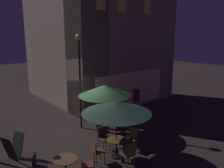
{
  "coord_description": "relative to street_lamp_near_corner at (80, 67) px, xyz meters",
  "views": [
    {
      "loc": [
        -4.97,
        -8.57,
        4.56
      ],
      "look_at": [
        2.01,
        -0.09,
        2.18
      ],
      "focal_mm": 36.33,
      "sensor_mm": 36.0,
      "label": 1
    }
  ],
  "objects": [
    {
      "name": "menu_sandwich_board",
      "position": [
        -3.52,
        -0.9,
        -2.57
      ],
      "size": [
        0.81,
        0.75,
        0.96
      ],
      "rotation": [
        0.0,
        0.0,
        0.36
      ],
      "color": "#242822",
      "rests_on": "ground"
    },
    {
      "name": "cafe_chair_7",
      "position": [
        -3.33,
        -2.78,
        -2.5
      ],
      "size": [
        0.57,
        0.57,
        0.94
      ],
      "rotation": [
        0.0,
        0.0,
        -0.59
      ],
      "color": "black",
      "rests_on": "ground"
    },
    {
      "name": "cafe_chair_3",
      "position": [
        -0.58,
        -4.06,
        -2.49
      ],
      "size": [
        0.46,
        0.46,
        0.96
      ],
      "rotation": [
        0.0,
        0.0,
        1.43
      ],
      "color": "brown",
      "rests_on": "ground"
    },
    {
      "name": "cafe_building",
      "position": [
        2.98,
        3.26,
        1.07
      ],
      "size": [
        7.84,
        8.37,
        8.28
      ],
      "color": "gray",
      "rests_on": "ground"
    },
    {
      "name": "street_lamp_near_corner",
      "position": [
        0.0,
        0.0,
        0.0
      ],
      "size": [
        0.3,
        0.3,
        4.62
      ],
      "color": "black",
      "rests_on": "ground"
    },
    {
      "name": "cafe_table_2",
      "position": [
        -2.61,
        -3.26,
        -2.5
      ],
      "size": [
        0.78,
        0.78,
        0.74
      ],
      "color": "black",
      "rests_on": "ground"
    },
    {
      "name": "cafe_chair_5",
      "position": [
        1.25,
        -0.75,
        -2.53
      ],
      "size": [
        0.6,
        0.6,
        0.89
      ],
      "rotation": [
        0.0,
        0.0,
        -2.57
      ],
      "color": "black",
      "rests_on": "ground"
    },
    {
      "name": "patron_standing_3",
      "position": [
        3.32,
        -0.54,
        -2.17
      ],
      "size": [
        0.37,
        0.37,
        1.78
      ],
      "rotation": [
        0.0,
        0.0,
        3.99
      ],
      "color": "#7C6C56",
      "rests_on": "ground"
    },
    {
      "name": "cafe_chair_2",
      "position": [
        -1.31,
        -3.11,
        -2.53
      ],
      "size": [
        0.48,
        0.48,
        0.88
      ],
      "rotation": [
        0.0,
        0.0,
        -0.16
      ],
      "color": "brown",
      "rests_on": "ground"
    },
    {
      "name": "patio_umbrella_0",
      "position": [
        -0.46,
        -3.24,
        -1.08
      ],
      "size": [
        2.58,
        2.58,
        2.19
      ],
      "color": "black",
      "rests_on": "ground"
    },
    {
      "name": "cafe_table_0",
      "position": [
        -0.46,
        -3.24,
        -2.53
      ],
      "size": [
        0.74,
        0.74,
        0.73
      ],
      "color": "black",
      "rests_on": "ground"
    },
    {
      "name": "patio_umbrella_1",
      "position": [
        0.6,
        -1.17,
        -0.99
      ],
      "size": [
        2.46,
        2.46,
        2.32
      ],
      "color": "black",
      "rests_on": "ground"
    },
    {
      "name": "patron_seated_2",
      "position": [
        1.12,
        -0.83,
        -2.37
      ],
      "size": [
        0.52,
        0.47,
        1.22
      ],
      "rotation": [
        0.0,
        0.0,
        -2.57
      ],
      "color": "black",
      "rests_on": "ground"
    },
    {
      "name": "patron_seated_1",
      "position": [
        0.06,
        -1.65,
        -2.34
      ],
      "size": [
        0.55,
        0.54,
        1.27
      ],
      "rotation": [
        0.0,
        0.0,
        0.73
      ],
      "color": "#603A69",
      "rests_on": "ground"
    },
    {
      "name": "cafe_chair_1",
      "position": [
        -0.42,
        -2.36,
        -2.51
      ],
      "size": [
        0.42,
        0.42,
        0.91
      ],
      "rotation": [
        0.0,
        0.0,
        -1.62
      ],
      "color": "brown",
      "rests_on": "ground"
    },
    {
      "name": "cafe_chair_0",
      "position": [
        0.42,
        -3.18,
        -2.51
      ],
      "size": [
        0.44,
        0.44,
        0.94
      ],
      "rotation": [
        0.0,
        0.0,
        -3.07
      ],
      "color": "brown",
      "rests_on": "ground"
    },
    {
      "name": "cafe_chair_4",
      "position": [
        -0.04,
        -1.74,
        -2.52
      ],
      "size": [
        0.55,
        0.55,
        0.93
      ],
      "rotation": [
        0.0,
        0.0,
        0.73
      ],
      "color": "black",
      "rests_on": "ground"
    },
    {
      "name": "cafe_chair_6",
      "position": [
        -1.91,
        -3.65,
        -2.49
      ],
      "size": [
        0.55,
        0.55,
        0.97
      ],
      "rotation": [
        0.0,
        0.0,
        2.64
      ],
      "color": "brown",
      "rests_on": "ground"
    },
    {
      "name": "cafe_table_1",
      "position": [
        0.6,
        -1.17,
        -2.54
      ],
      "size": [
        0.72,
        0.72,
        0.71
      ],
      "color": "black",
      "rests_on": "ground"
    },
    {
      "name": "ground_plane",
      "position": [
        -0.62,
        -0.64,
        -3.06
      ],
      "size": [
        60.0,
        60.0,
        0.0
      ],
      "primitive_type": "plane",
      "color": "#322726"
    },
    {
      "name": "patron_seated_0",
      "position": [
        -0.56,
        -3.91,
        -2.38
      ],
      "size": [
        0.39,
        0.54,
        1.2
      ],
      "rotation": [
        0.0,
        0.0,
        1.43
      ],
      "color": "#22264D",
      "rests_on": "ground"
    }
  ]
}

